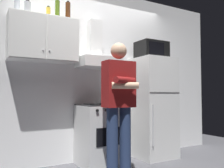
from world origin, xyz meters
TOP-DOWN VIEW (x-y plane):
  - back_wall_tiled at (0.00, 0.60)m, footprint 4.80×0.10m
  - upper_cabinet at (-0.85, 0.37)m, footprint 0.90×0.37m
  - stove_oven at (-0.05, 0.25)m, footprint 0.60×0.62m
  - range_hood at (-0.05, 0.38)m, footprint 0.60×0.44m
  - refrigerator at (0.90, 0.25)m, footprint 0.60×0.62m
  - microwave at (0.90, 0.27)m, footprint 0.48×0.37m
  - person_standing at (-0.10, -0.36)m, footprint 0.38×0.33m
  - bottle_canister_steel at (-1.06, 0.36)m, footprint 0.08×0.08m
  - bottle_vodka_clear at (-1.19, 0.38)m, footprint 0.07×0.07m
  - bottle_rum_dark at (-0.52, 0.34)m, footprint 0.07×0.07m
  - bottle_spice_jar at (-0.79, 0.35)m, footprint 0.06×0.06m
  - bottle_olive_oil at (-0.67, 0.35)m, footprint 0.06×0.06m

SIDE VIEW (x-z plane):
  - stove_oven at x=-0.05m, z-range 0.00..0.87m
  - refrigerator at x=0.90m, z-range 0.00..1.60m
  - person_standing at x=-0.10m, z-range 0.08..1.72m
  - back_wall_tiled at x=0.00m, z-range 0.00..2.70m
  - range_hood at x=-0.05m, z-range 1.22..1.97m
  - microwave at x=0.90m, z-range 1.60..1.88m
  - upper_cabinet at x=-0.85m, z-range 1.45..2.05m
  - bottle_spice_jar at x=-0.79m, z-range 2.04..2.20m
  - bottle_canister_steel at x=-1.06m, z-range 2.04..2.23m
  - bottle_rum_dark at x=-0.52m, z-range 2.04..2.31m
  - bottle_olive_oil at x=-0.67m, z-range 2.04..2.31m
  - bottle_vodka_clear at x=-1.19m, z-range 2.04..2.35m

